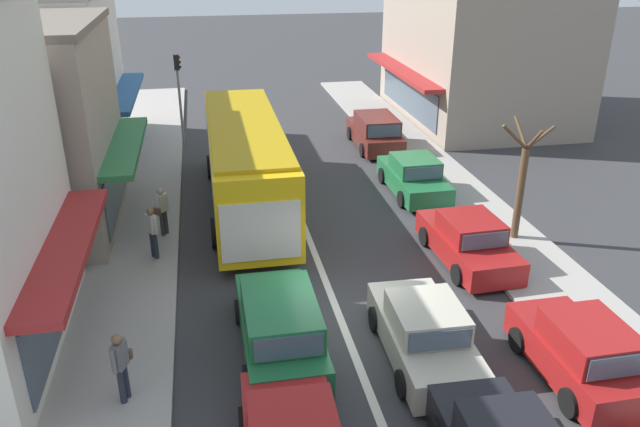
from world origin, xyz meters
name	(u,v)px	position (x,y,z in m)	size (l,w,h in m)	color
ground_plane	(342,322)	(0.00, 0.00, 0.00)	(140.00, 140.00, 0.00)	#353538
lane_centre_line	(314,252)	(0.00, 4.00, 0.00)	(0.20, 28.00, 0.01)	silver
sidewalk_left	(97,240)	(-6.80, 6.00, 0.07)	(5.20, 44.00, 0.14)	#A39E96
kerb_right	(473,210)	(6.20, 6.00, 0.06)	(2.80, 44.00, 0.12)	#A39E96
shopfront_far_end	(35,76)	(-10.18, 15.73, 3.58)	(7.58, 8.65, 7.16)	silver
building_right_far	(481,42)	(11.48, 18.20, 4.03)	(8.67, 10.90, 8.07)	gray
city_bus	(246,159)	(-1.75, 7.94, 1.88)	(2.79, 10.87, 3.23)	yellow
sedan_adjacent_lane_trail	(424,334)	(1.56, -1.76, 0.66)	(1.99, 4.25, 1.47)	#B7B29E
wagon_adjacent_lane_lead	(280,326)	(-1.71, -0.95, 0.75)	(1.94, 4.50, 1.58)	#1E6638
parked_hatchback_kerb_front	(581,352)	(4.68, -3.14, 0.71)	(1.85, 3.72, 1.54)	maroon
parked_sedan_kerb_second	(468,241)	(4.47, 2.55, 0.66)	(2.01, 4.26, 1.47)	maroon
parked_sedan_kerb_third	(414,177)	(4.64, 8.16, 0.66)	(1.92, 4.21, 1.47)	#1E6638
parked_wagon_kerb_rear	(375,132)	(4.71, 13.98, 0.75)	(2.00, 4.53, 1.58)	#561E19
traffic_light_downstreet	(179,84)	(-4.13, 16.30, 2.85)	(0.32, 0.24, 4.20)	gray
street_tree_right	(521,184)	(6.57, 3.63, 1.96)	(1.76, 1.78, 3.97)	brown
pedestrian_with_handbag_near	(162,208)	(-4.65, 5.88, 1.07)	(0.48, 0.62, 1.63)	#333338
pedestrian_browsing_midblock	(152,230)	(-4.86, 4.31, 1.07)	(0.38, 0.49, 1.63)	#232838
pedestrian_far_walker	(121,363)	(-5.15, -2.13, 1.07)	(0.39, 0.66, 1.63)	#232838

